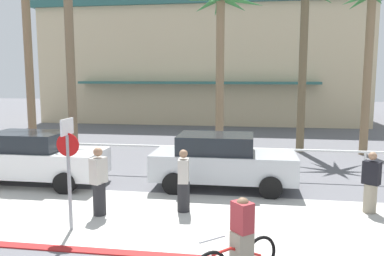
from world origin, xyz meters
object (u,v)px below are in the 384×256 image
at_px(palm_tree_4, 303,24).
at_px(palm_tree_5, 370,37).
at_px(cyclist_red_0, 240,242).
at_px(pedestrian_2, 371,185).
at_px(palm_tree_2, 68,4).
at_px(stop_sign_bike_lane, 68,158).
at_px(car_white_1, 34,158).
at_px(pedestrian_0, 99,184).
at_px(palm_tree_3, 221,35).
at_px(car_silver_2, 222,161).
at_px(pedestrian_1, 184,184).

bearing_deg(palm_tree_4, palm_tree_5, -6.89).
bearing_deg(cyclist_red_0, pedestrian_2, 50.29).
xyz_separation_m(palm_tree_2, cyclist_red_0, (7.23, -8.93, -5.64)).
height_order(palm_tree_4, pedestrian_2, palm_tree_4).
relative_size(stop_sign_bike_lane, palm_tree_2, 0.30).
bearing_deg(cyclist_red_0, car_white_1, 142.94).
distance_m(cyclist_red_0, pedestrian_0, 4.45).
bearing_deg(palm_tree_4, palm_tree_3, -161.67).
bearing_deg(car_silver_2, stop_sign_bike_lane, -128.61).
relative_size(palm_tree_5, cyclist_red_0, 4.75).
bearing_deg(pedestrian_1, pedestrian_0, -164.38).
bearing_deg(palm_tree_3, stop_sign_bike_lane, -106.03).
xyz_separation_m(palm_tree_3, pedestrian_0, (-2.38, -8.20, -4.40)).
bearing_deg(pedestrian_1, palm_tree_2, 134.96).
bearing_deg(pedestrian_0, palm_tree_4, 57.67).
bearing_deg(palm_tree_2, car_white_1, -82.76).
bearing_deg(pedestrian_0, car_white_1, 142.39).
height_order(palm_tree_5, cyclist_red_0, palm_tree_5).
bearing_deg(palm_tree_5, pedestrian_2, -103.75).
distance_m(palm_tree_2, car_silver_2, 9.14).
bearing_deg(pedestrian_1, palm_tree_3, 87.49).
bearing_deg(palm_tree_5, palm_tree_3, -172.34).
distance_m(palm_tree_5, car_silver_2, 9.50).
height_order(palm_tree_5, car_silver_2, palm_tree_5).
height_order(palm_tree_2, palm_tree_4, palm_tree_2).
bearing_deg(cyclist_red_0, stop_sign_bike_lane, 157.02).
height_order(palm_tree_2, car_white_1, palm_tree_2).
bearing_deg(car_silver_2, pedestrian_0, -134.59).
bearing_deg(palm_tree_5, palm_tree_4, 173.11).
bearing_deg(palm_tree_3, palm_tree_2, -162.29).
height_order(pedestrian_1, pedestrian_2, pedestrian_1).
distance_m(palm_tree_2, pedestrian_1, 9.81).
bearing_deg(palm_tree_3, pedestrian_1, -92.51).
bearing_deg(palm_tree_3, palm_tree_4, 18.33).
bearing_deg(pedestrian_0, palm_tree_3, 73.84).
bearing_deg(pedestrian_0, palm_tree_5, 46.18).
relative_size(palm_tree_3, pedestrian_0, 4.00).
height_order(palm_tree_4, cyclist_red_0, palm_tree_4).
height_order(palm_tree_5, pedestrian_0, palm_tree_5).
distance_m(stop_sign_bike_lane, car_white_1, 4.58).
height_order(palm_tree_3, car_silver_2, palm_tree_3).
xyz_separation_m(cyclist_red_0, pedestrian_2, (3.19, 3.84, 0.04)).
bearing_deg(cyclist_red_0, palm_tree_3, 96.27).
xyz_separation_m(stop_sign_bike_lane, car_silver_2, (3.12, 3.91, -0.81)).
relative_size(stop_sign_bike_lane, pedestrian_0, 1.47).
xyz_separation_m(stop_sign_bike_lane, pedestrian_0, (0.27, 1.02, -0.87)).
bearing_deg(pedestrian_2, car_white_1, 172.86).
xyz_separation_m(stop_sign_bike_lane, palm_tree_5, (8.96, 10.07, 3.46)).
bearing_deg(car_silver_2, car_white_1, -175.75).
bearing_deg(pedestrian_2, palm_tree_2, 154.01).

